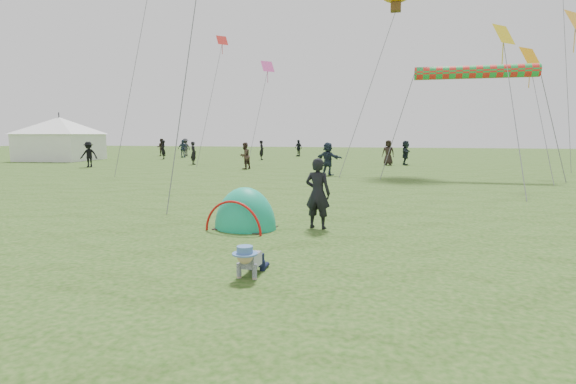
% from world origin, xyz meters
% --- Properties ---
extents(ground, '(140.00, 140.00, 0.00)m').
position_xyz_m(ground, '(0.00, 0.00, 0.00)').
color(ground, '#14400A').
extents(crawling_toddler, '(0.52, 0.72, 0.53)m').
position_xyz_m(crawling_toddler, '(0.26, -0.33, 0.27)').
color(crawling_toddler, black).
rests_on(crawling_toddler, ground).
extents(popup_tent, '(1.71, 1.50, 1.93)m').
position_xyz_m(popup_tent, '(-0.97, 3.03, 0.00)').
color(popup_tent, '#1B966B').
rests_on(popup_tent, ground).
extents(standing_adult, '(0.66, 0.50, 1.64)m').
position_xyz_m(standing_adult, '(0.66, 3.43, 0.82)').
color(standing_adult, black).
rests_on(standing_adult, ground).
extents(event_marquee, '(6.24, 6.24, 3.86)m').
position_xyz_m(event_marquee, '(-25.16, 25.63, 1.93)').
color(event_marquee, white).
rests_on(event_marquee, ground).
extents(crowd_person_0, '(0.57, 0.70, 1.65)m').
position_xyz_m(crowd_person_0, '(-8.92, 30.36, 0.83)').
color(crowd_person_0, black).
rests_on(crowd_person_0, ground).
extents(crowd_person_1, '(1.05, 0.95, 1.75)m').
position_xyz_m(crowd_person_1, '(-20.91, 34.71, 0.87)').
color(crowd_person_1, black).
rests_on(crowd_person_1, ground).
extents(crowd_person_2, '(1.01, 0.88, 1.64)m').
position_xyz_m(crowd_person_2, '(-7.19, 37.20, 0.82)').
color(crowd_person_2, black).
rests_on(crowd_person_2, ground).
extents(crowd_person_3, '(1.23, 0.91, 1.70)m').
position_xyz_m(crowd_person_3, '(-17.51, 19.17, 0.85)').
color(crowd_person_3, black).
rests_on(crowd_person_3, ground).
extents(crowd_person_5, '(1.67, 1.28, 1.76)m').
position_xyz_m(crowd_person_5, '(-1.18, 17.11, 0.88)').
color(crowd_person_5, '#212D3D').
rests_on(crowd_person_5, ground).
extents(crowd_person_6, '(0.64, 0.73, 1.67)m').
position_xyz_m(crowd_person_6, '(-17.60, 29.13, 0.84)').
color(crowd_person_6, black).
rests_on(crowd_person_6, ground).
extents(crowd_person_7, '(0.90, 0.99, 1.67)m').
position_xyz_m(crowd_person_7, '(-6.92, 20.15, 0.83)').
color(crowd_person_7, '#402F28').
rests_on(crowd_person_7, ground).
extents(crowd_person_9, '(1.05, 1.31, 1.77)m').
position_xyz_m(crowd_person_9, '(-18.33, 34.90, 0.88)').
color(crowd_person_9, '#313237').
rests_on(crowd_person_9, ground).
extents(crowd_person_10, '(0.96, 0.73, 1.77)m').
position_xyz_m(crowd_person_10, '(1.80, 26.03, 0.89)').
color(crowd_person_10, black).
rests_on(crowd_person_10, ground).
extents(crowd_person_11, '(0.66, 1.65, 1.74)m').
position_xyz_m(crowd_person_11, '(3.00, 26.63, 0.87)').
color(crowd_person_11, black).
rests_on(crowd_person_11, ground).
extents(crowd_person_12, '(0.71, 0.71, 1.66)m').
position_xyz_m(crowd_person_12, '(-11.91, 23.27, 0.83)').
color(crowd_person_12, black).
rests_on(crowd_person_12, ground).
extents(crowd_person_14, '(0.99, 0.45, 1.67)m').
position_xyz_m(crowd_person_14, '(-17.23, 32.18, 0.83)').
color(crowd_person_14, '#28364B').
rests_on(crowd_person_14, ground).
extents(rainbow_tube_kite, '(5.75, 0.64, 0.64)m').
position_xyz_m(rainbow_tube_kite, '(6.02, 17.36, 5.21)').
color(rainbow_tube_kite, red).
extents(diamond_kite_2, '(1.35, 1.35, 1.10)m').
position_xyz_m(diamond_kite_2, '(11.15, 20.08, 7.98)').
color(diamond_kite_2, '#FEAB27').
extents(diamond_kite_5, '(1.02, 1.02, 0.84)m').
position_xyz_m(diamond_kite_5, '(-7.32, 26.82, 7.29)').
color(diamond_kite_5, '#EC4BAC').
extents(diamond_kite_6, '(0.87, 0.87, 0.71)m').
position_xyz_m(diamond_kite_6, '(-10.64, 26.01, 9.20)').
color(diamond_kite_6, red).
extents(diamond_kite_7, '(1.32, 1.32, 1.07)m').
position_xyz_m(diamond_kite_7, '(8.99, 19.49, 6.13)').
color(diamond_kite_7, orange).
extents(diamond_kite_8, '(1.03, 1.03, 0.84)m').
position_xyz_m(diamond_kite_8, '(6.58, 14.16, 6.31)').
color(diamond_kite_8, yellow).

